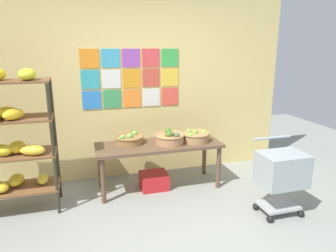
{
  "coord_description": "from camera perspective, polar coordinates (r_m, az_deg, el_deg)",
  "views": [
    {
      "loc": [
        -0.81,
        -2.41,
        1.88
      ],
      "look_at": [
        0.22,
        1.14,
        0.92
      ],
      "focal_mm": 32.57,
      "sensor_mm": 36.0,
      "label": 1
    }
  ],
  "objects": [
    {
      "name": "ground",
      "position": [
        3.16,
        2.03,
        -21.94
      ],
      "size": [
        9.78,
        9.78,
        0.0
      ],
      "primitive_type": "plane",
      "color": "gray"
    },
    {
      "name": "back_wall_with_art",
      "position": [
        4.43,
        -5.7,
        7.66
      ],
      "size": [
        4.5,
        0.07,
        2.7
      ],
      "color": "#DEC474",
      "rests_on": "ground"
    },
    {
      "name": "banana_shelf_unit",
      "position": [
        3.82,
        -28.11,
        -1.96
      ],
      "size": [
        1.08,
        0.51,
        1.67
      ],
      "color": "#312C1D",
      "rests_on": "ground"
    },
    {
      "name": "display_table",
      "position": [
        4.1,
        -1.72,
        -4.3
      ],
      "size": [
        1.66,
        0.61,
        0.63
      ],
      "color": "brown",
      "rests_on": "ground"
    },
    {
      "name": "fruit_basket_back_left",
      "position": [
        4.19,
        5.1,
        -1.89
      ],
      "size": [
        0.4,
        0.4,
        0.16
      ],
      "color": "#A67E50",
      "rests_on": "display_table"
    },
    {
      "name": "fruit_basket_right",
      "position": [
        4.12,
        -7.27,
        -2.39
      ],
      "size": [
        0.39,
        0.39,
        0.15
      ],
      "color": "olive",
      "rests_on": "display_table"
    },
    {
      "name": "fruit_basket_back_right",
      "position": [
        4.07,
        0.32,
        -2.21
      ],
      "size": [
        0.41,
        0.41,
        0.19
      ],
      "color": "#AE7B51",
      "rests_on": "display_table"
    },
    {
      "name": "produce_crate_under_table",
      "position": [
        4.23,
        -2.66,
        -10.17
      ],
      "size": [
        0.36,
        0.32,
        0.22
      ],
      "primitive_type": "cube",
      "color": "red",
      "rests_on": "ground"
    },
    {
      "name": "shopping_cart",
      "position": [
        3.7,
        20.5,
        -8.05
      ],
      "size": [
        0.51,
        0.43,
        0.87
      ],
      "rotation": [
        0.0,
        0.0,
        -0.02
      ],
      "color": "black",
      "rests_on": "ground"
    }
  ]
}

